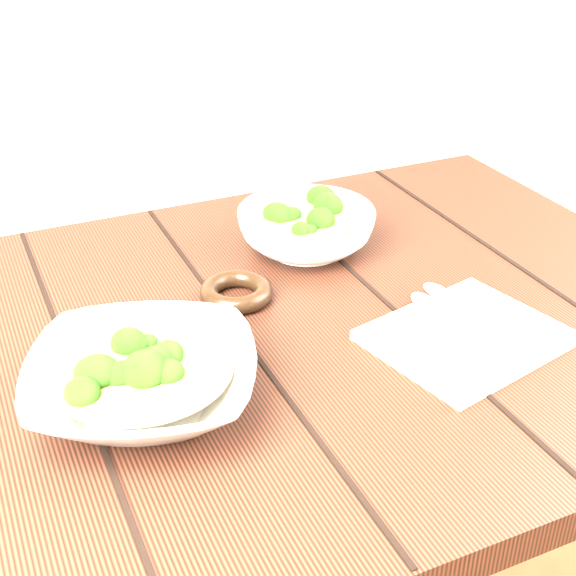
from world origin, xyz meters
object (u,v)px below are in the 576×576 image
Objects in this scene: trivet at (236,292)px; napkin at (466,337)px; table at (257,407)px; soup_bowl_back at (306,228)px; soup_bowl_front at (142,380)px.

trivet is 0.30m from napkin.
trivet reaches higher than napkin.
table is 5.06× the size of soup_bowl_back.
soup_bowl_front is at bearing 161.17° from napkin.
table is 0.28m from napkin.
soup_bowl_front is 0.39m from napkin.
trivet is at bearing 44.32° from soup_bowl_front.
soup_bowl_front is 3.26× the size of trivet.
soup_bowl_back is 0.31m from napkin.
trivet is (0.17, 0.17, -0.02)m from soup_bowl_front.
soup_bowl_front and soup_bowl_back have the same top height.
soup_bowl_front is 0.41m from soup_bowl_back.
soup_bowl_front is 1.31× the size of soup_bowl_back.
soup_bowl_front is 1.45× the size of napkin.
soup_bowl_back is (0.15, 0.17, 0.15)m from table.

